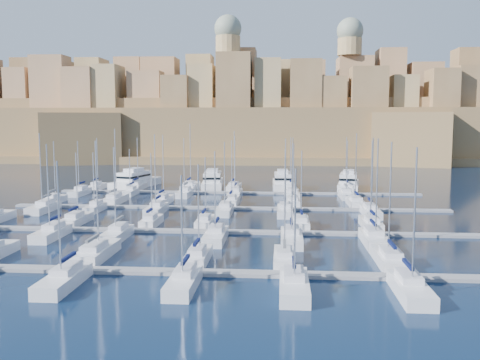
# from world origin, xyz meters

# --- Properties ---
(ground) EXTENTS (600.00, 600.00, 0.00)m
(ground) POSITION_xyz_m (0.00, 0.00, 0.00)
(ground) COLOR black
(ground) RESTS_ON ground
(pontoon_near) EXTENTS (84.00, 2.00, 0.40)m
(pontoon_near) POSITION_xyz_m (0.00, -34.00, 0.20)
(pontoon_near) COLOR slate
(pontoon_near) RESTS_ON ground
(pontoon_mid_near) EXTENTS (84.00, 2.00, 0.40)m
(pontoon_mid_near) POSITION_xyz_m (0.00, -12.00, 0.20)
(pontoon_mid_near) COLOR slate
(pontoon_mid_near) RESTS_ON ground
(pontoon_mid_far) EXTENTS (84.00, 2.00, 0.40)m
(pontoon_mid_far) POSITION_xyz_m (0.00, 10.00, 0.20)
(pontoon_mid_far) COLOR slate
(pontoon_mid_far) RESTS_ON ground
(pontoon_far) EXTENTS (84.00, 2.00, 0.40)m
(pontoon_far) POSITION_xyz_m (0.00, 32.00, 0.20)
(pontoon_far) COLOR slate
(pontoon_far) RESTS_ON ground
(sailboat_2) EXTENTS (3.01, 10.02, 14.80)m
(sailboat_2) POSITION_xyz_m (-12.38, -28.11, 0.76)
(sailboat_2) COLOR silver
(sailboat_2) RESTS_ON ground
(sailboat_3) EXTENTS (2.50, 8.32, 12.06)m
(sailboat_3) POSITION_xyz_m (0.40, -28.95, 0.72)
(sailboat_3) COLOR silver
(sailboat_3) RESTS_ON ground
(sailboat_4) EXTENTS (2.53, 8.44, 13.90)m
(sailboat_4) POSITION_xyz_m (10.74, -28.89, 0.74)
(sailboat_4) COLOR silver
(sailboat_4) RESTS_ON ground
(sailboat_5) EXTENTS (2.88, 9.61, 14.78)m
(sailboat_5) POSITION_xyz_m (23.06, -28.31, 0.75)
(sailboat_5) COLOR silver
(sailboat_5) RESTS_ON ground
(sailboat_8) EXTENTS (2.81, 9.38, 13.27)m
(sailboat_8) POSITION_xyz_m (-11.81, -39.57, 0.74)
(sailboat_8) COLOR silver
(sailboat_8) RESTS_ON ground
(sailboat_9) EXTENTS (2.64, 8.80, 11.91)m
(sailboat_9) POSITION_xyz_m (0.54, -39.29, 0.72)
(sailboat_9) COLOR silver
(sailboat_9) RESTS_ON ground
(sailboat_10) EXTENTS (2.86, 9.53, 12.69)m
(sailboat_10) POSITION_xyz_m (11.65, -39.64, 0.74)
(sailboat_10) COLOR silver
(sailboat_10) RESTS_ON ground
(sailboat_11) EXTENTS (2.84, 9.48, 14.76)m
(sailboat_11) POSITION_xyz_m (22.89, -39.62, 0.75)
(sailboat_11) COLOR silver
(sailboat_11) RESTS_ON ground
(sailboat_13) EXTENTS (2.62, 8.75, 12.00)m
(sailboat_13) POSITION_xyz_m (-23.36, -6.74, 0.72)
(sailboat_13) COLOR silver
(sailboat_13) RESTS_ON ground
(sailboat_14) EXTENTS (2.33, 7.76, 12.06)m
(sailboat_14) POSITION_xyz_m (-10.72, -7.22, 0.72)
(sailboat_14) COLOR silver
(sailboat_14) RESTS_ON ground
(sailboat_15) EXTENTS (2.41, 8.04, 11.42)m
(sailboat_15) POSITION_xyz_m (-1.93, -7.09, 0.71)
(sailboat_15) COLOR silver
(sailboat_15) RESTS_ON ground
(sailboat_16) EXTENTS (2.50, 8.32, 12.53)m
(sailboat_16) POSITION_xyz_m (13.44, -6.95, 0.72)
(sailboat_16) COLOR silver
(sailboat_16) RESTS_ON ground
(sailboat_17) EXTENTS (2.70, 8.98, 14.15)m
(sailboat_17) POSITION_xyz_m (24.44, -6.62, 0.74)
(sailboat_17) COLOR silver
(sailboat_17) RESTS_ON ground
(sailboat_19) EXTENTS (2.73, 9.11, 13.95)m
(sailboat_19) POSITION_xyz_m (-22.89, -17.44, 0.74)
(sailboat_19) COLOR silver
(sailboat_19) RESTS_ON ground
(sailboat_20) EXTENTS (2.66, 8.88, 13.53)m
(sailboat_20) POSITION_xyz_m (-13.22, -17.33, 0.74)
(sailboat_20) COLOR silver
(sailboat_20) RESTS_ON ground
(sailboat_21) EXTENTS (2.79, 9.31, 13.04)m
(sailboat_21) POSITION_xyz_m (1.09, -17.54, 0.74)
(sailboat_21) COLOR silver
(sailboat_21) RESTS_ON ground
(sailboat_22) EXTENTS (2.98, 9.93, 14.16)m
(sailboat_22) POSITION_xyz_m (11.75, -17.84, 0.75)
(sailboat_22) COLOR silver
(sailboat_22) RESTS_ON ground
(sailboat_23) EXTENTS (3.07, 10.22, 14.88)m
(sailboat_23) POSITION_xyz_m (23.10, -17.99, 0.76)
(sailboat_23) COLOR silver
(sailboat_23) RESTS_ON ground
(sailboat_24) EXTENTS (2.34, 7.79, 13.04)m
(sailboat_24) POSITION_xyz_m (-36.52, 14.79, 0.73)
(sailboat_24) COLOR silver
(sailboat_24) RESTS_ON ground
(sailboat_25) EXTENTS (2.92, 9.73, 15.57)m
(sailboat_25) POSITION_xyz_m (-23.95, 15.74, 0.76)
(sailboat_25) COLOR silver
(sailboat_25) RESTS_ON ground
(sailboat_26) EXTENTS (2.74, 9.12, 14.38)m
(sailboat_26) POSITION_xyz_m (-13.89, 15.45, 0.75)
(sailboat_26) COLOR silver
(sailboat_26) RESTS_ON ground
(sailboat_27) EXTENTS (2.65, 8.82, 13.30)m
(sailboat_27) POSITION_xyz_m (0.22, 15.30, 0.74)
(sailboat_27) COLOR silver
(sailboat_27) RESTS_ON ground
(sailboat_28) EXTENTS (2.50, 8.35, 12.71)m
(sailboat_28) POSITION_xyz_m (12.66, 15.07, 0.73)
(sailboat_28) COLOR silver
(sailboat_28) RESTS_ON ground
(sailboat_29) EXTENTS (2.82, 9.41, 14.77)m
(sailboat_29) POSITION_xyz_m (25.00, 15.59, 0.75)
(sailboat_29) COLOR silver
(sailboat_29) RESTS_ON ground
(sailboat_30) EXTENTS (2.91, 9.69, 14.96)m
(sailboat_30) POSITION_xyz_m (-34.04, 4.27, 0.76)
(sailboat_30) COLOR silver
(sailboat_30) RESTS_ON ground
(sailboat_31) EXTENTS (2.22, 7.41, 11.40)m
(sailboat_31) POSITION_xyz_m (-24.51, 5.39, 0.71)
(sailboat_31) COLOR silver
(sailboat_31) RESTS_ON ground
(sailboat_32) EXTENTS (2.77, 9.22, 14.76)m
(sailboat_32) POSITION_xyz_m (-12.66, 4.50, 0.75)
(sailboat_32) COLOR silver
(sailboat_32) RESTS_ON ground
(sailboat_33) EXTENTS (2.66, 8.86, 13.46)m
(sailboat_33) POSITION_xyz_m (0.02, 4.68, 0.74)
(sailboat_33) COLOR silver
(sailboat_33) RESTS_ON ground
(sailboat_34) EXTENTS (2.79, 9.30, 14.07)m
(sailboat_34) POSITION_xyz_m (10.95, 4.47, 0.75)
(sailboat_34) COLOR silver
(sailboat_34) RESTS_ON ground
(sailboat_35) EXTENTS (2.70, 9.01, 14.26)m
(sailboat_35) POSITION_xyz_m (26.24, 4.61, 0.75)
(sailboat_35) COLOR silver
(sailboat_35) RESTS_ON ground
(sailboat_36) EXTENTS (2.37, 7.88, 12.99)m
(sailboat_36) POSITION_xyz_m (-35.23, 36.84, 0.73)
(sailboat_36) COLOR silver
(sailboat_36) RESTS_ON ground
(sailboat_37) EXTENTS (2.76, 9.21, 13.04)m
(sailboat_37) POSITION_xyz_m (-25.27, 37.49, 0.74)
(sailboat_37) COLOR silver
(sailboat_37) RESTS_ON ground
(sailboat_38) EXTENTS (3.28, 10.92, 16.48)m
(sailboat_38) POSITION_xyz_m (-12.25, 38.33, 0.78)
(sailboat_38) COLOR silver
(sailboat_38) RESTS_ON ground
(sailboat_39) EXTENTS (3.04, 10.14, 14.73)m
(sailboat_39) POSITION_xyz_m (-1.33, 37.95, 0.76)
(sailboat_39) COLOR silver
(sailboat_39) RESTS_ON ground
(sailboat_40) EXTENTS (2.53, 8.45, 13.31)m
(sailboat_40) POSITION_xyz_m (12.37, 37.12, 0.73)
(sailboat_40) COLOR silver
(sailboat_40) RESTS_ON ground
(sailboat_41) EXTENTS (2.66, 8.87, 13.31)m
(sailboat_41) POSITION_xyz_m (25.62, 37.32, 0.74)
(sailboat_41) COLOR silver
(sailboat_41) RESTS_ON ground
(sailboat_42) EXTENTS (2.62, 8.73, 12.69)m
(sailboat_42) POSITION_xyz_m (-35.74, 26.74, 0.73)
(sailboat_42) COLOR silver
(sailboat_42) RESTS_ON ground
(sailboat_43) EXTENTS (2.16, 7.18, 10.89)m
(sailboat_43) POSITION_xyz_m (-24.10, 27.50, 0.70)
(sailboat_43) COLOR silver
(sailboat_43) RESTS_ON ground
(sailboat_44) EXTENTS (2.70, 8.99, 13.36)m
(sailboat_44) POSITION_xyz_m (-11.43, 26.62, 0.74)
(sailboat_44) COLOR silver
(sailboat_44) RESTS_ON ground
(sailboat_45) EXTENTS (2.74, 9.15, 13.89)m
(sailboat_45) POSITION_xyz_m (-0.08, 26.54, 0.74)
(sailboat_45) COLOR silver
(sailboat_45) RESTS_ON ground
(sailboat_46) EXTENTS (3.10, 10.32, 13.61)m
(sailboat_46) POSITION_xyz_m (12.64, 25.96, 0.75)
(sailboat_46) COLOR silver
(sailboat_46) RESTS_ON ground
(sailboat_47) EXTENTS (2.69, 8.96, 12.94)m
(sailboat_47) POSITION_xyz_m (24.45, 26.63, 0.73)
(sailboat_47) COLOR silver
(sailboat_47) RESTS_ON ground
(motor_yacht_a) EXTENTS (9.71, 18.40, 5.25)m
(motor_yacht_a) POSITION_xyz_m (-27.11, 41.98, 1.73)
(motor_yacht_a) COLOR silver
(motor_yacht_a) RESTS_ON ground
(motor_yacht_b) EXTENTS (6.18, 16.63, 5.25)m
(motor_yacht_b) POSITION_xyz_m (-7.05, 41.32, 1.73)
(motor_yacht_b) COLOR silver
(motor_yacht_b) RESTS_ON ground
(motor_yacht_c) EXTENTS (5.10, 15.57, 5.25)m
(motor_yacht_c) POSITION_xyz_m (10.47, 40.92, 1.73)
(motor_yacht_c) COLOR silver
(motor_yacht_c) RESTS_ON ground
(motor_yacht_d) EXTENTS (7.01, 16.17, 5.25)m
(motor_yacht_d) POSITION_xyz_m (26.67, 41.02, 1.73)
(motor_yacht_d) COLOR silver
(motor_yacht_d) RESTS_ON ground
(fortified_city) EXTENTS (460.00, 108.95, 59.52)m
(fortified_city) POSITION_xyz_m (-0.19, 155.26, 14.74)
(fortified_city) COLOR brown
(fortified_city) RESTS_ON ground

